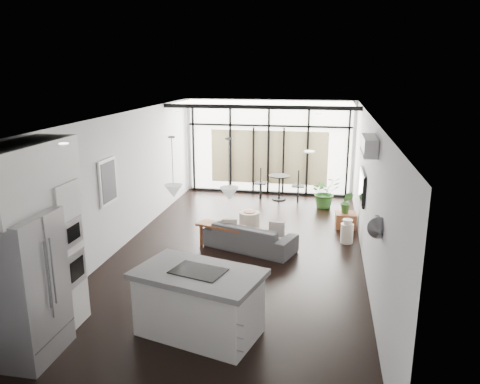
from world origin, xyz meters
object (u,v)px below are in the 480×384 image
(console_bench, at_px, (231,238))
(tv, at_px, (362,187))
(sofa, at_px, (250,232))
(milk_can, at_px, (347,231))
(island, at_px, (199,303))
(fridge, at_px, (24,287))
(pouf, at_px, (249,220))

(console_bench, bearing_deg, tv, 31.97)
(sofa, height_order, milk_can, sofa)
(island, xyz_separation_m, milk_can, (2.20, 4.06, -0.21))
(fridge, height_order, milk_can, fridge)
(tv, bearing_deg, console_bench, -165.46)
(fridge, height_order, console_bench, fridge)
(sofa, bearing_deg, island, 106.54)
(sofa, height_order, pouf, sofa)
(tv, bearing_deg, pouf, 164.54)
(island, bearing_deg, tv, 73.42)
(milk_can, bearing_deg, tv, -24.48)
(console_bench, relative_size, milk_can, 2.86)
(pouf, relative_size, milk_can, 0.91)
(sofa, xyz_separation_m, tv, (2.26, 0.62, 0.93))
(fridge, distance_m, milk_can, 6.58)
(island, xyz_separation_m, sofa, (0.19, 3.32, -0.11))
(fridge, relative_size, pouf, 3.97)
(fridge, height_order, tv, fridge)
(pouf, bearing_deg, tv, -15.46)
(pouf, xyz_separation_m, tv, (2.49, -0.69, 1.10))
(island, distance_m, milk_can, 4.62)
(fridge, bearing_deg, milk_can, 49.37)
(console_bench, xyz_separation_m, milk_can, (2.40, 0.80, 0.02))
(milk_can, bearing_deg, pouf, 165.60)
(fridge, relative_size, tv, 1.77)
(island, bearing_deg, pouf, 105.78)
(island, relative_size, pouf, 3.59)
(fridge, bearing_deg, pouf, 69.98)
(sofa, xyz_separation_m, milk_can, (2.01, 0.74, -0.10))
(console_bench, bearing_deg, island, -68.98)
(console_bench, bearing_deg, fridge, -96.63)
(island, bearing_deg, fridge, -141.07)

